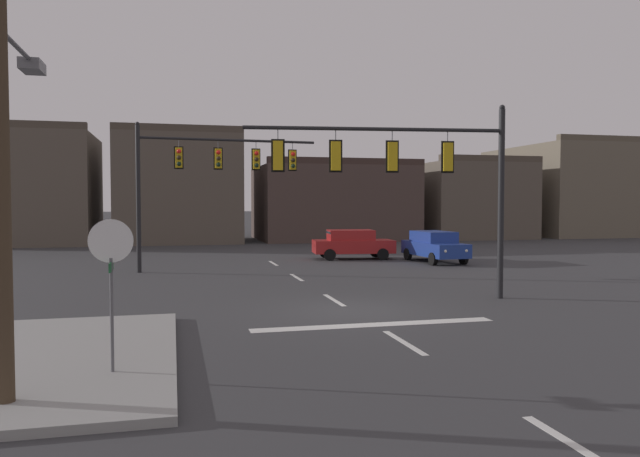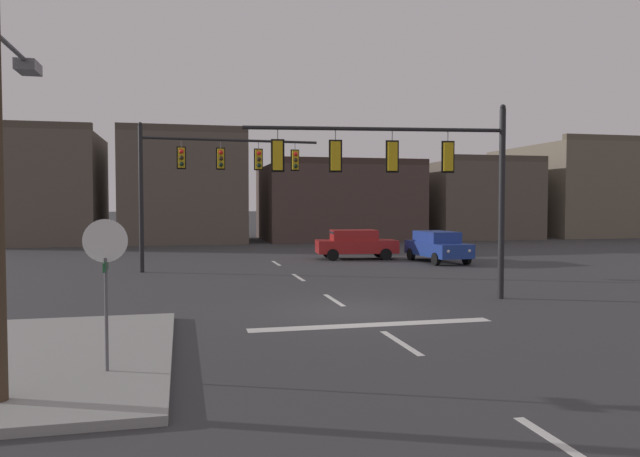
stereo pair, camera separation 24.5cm
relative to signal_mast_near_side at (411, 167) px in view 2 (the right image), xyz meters
name	(u,v)px [view 2 (the right image)]	position (x,y,z in m)	size (l,w,h in m)	color
ground_plane	(351,311)	(-2.38, -1.51, -4.24)	(400.00, 400.00, 0.00)	#353538
sidewalk_near_corner	(40,359)	(-9.83, -5.51, -4.17)	(5.00, 8.00, 0.15)	gray
stop_bar_paint	(373,325)	(-2.38, -3.51, -4.24)	(6.40, 0.50, 0.01)	silver
lane_centreline	(334,300)	(-2.38, 0.49, -4.24)	(0.16, 26.40, 0.01)	silver
signal_mast_near_side	(411,167)	(0.00, 0.00, 0.00)	(8.34, 1.26, 6.27)	black
signal_mast_far_side	(206,169)	(-5.98, 10.06, 0.42)	(8.22, 0.72, 6.68)	black
stop_sign	(106,258)	(-8.42, -6.95, -2.10)	(0.76, 0.64, 2.83)	#56565B
car_lot_nearside	(437,246)	(5.92, 11.16, -3.38)	(2.12, 4.54, 1.61)	navy
car_lot_middle	(356,244)	(2.25, 13.80, -3.38)	(4.58, 2.26, 1.61)	#A81E1E
building_row	(385,194)	(10.33, 32.18, -0.41)	(58.77, 13.53, 8.90)	brown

